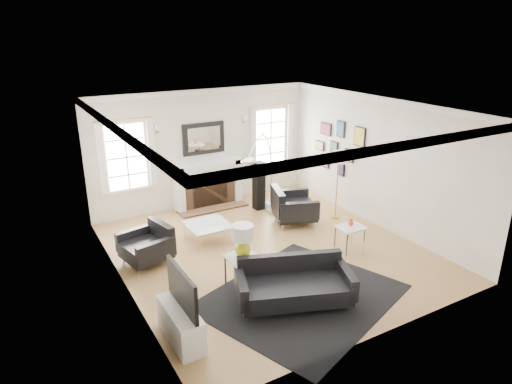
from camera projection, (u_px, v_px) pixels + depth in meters
floor at (268, 251)px, 8.92m from camera, size 6.00×6.00×0.00m
back_wall at (203, 148)px, 10.89m from camera, size 5.50×0.04×2.80m
front_wall at (387, 247)px, 6.00m from camera, size 5.50×0.04×2.80m
left_wall at (119, 211)px, 7.16m from camera, size 0.04×6.00×2.80m
right_wall at (378, 163)px, 9.74m from camera, size 0.04×6.00×2.80m
ceiling at (269, 108)px, 7.97m from camera, size 5.50×6.00×0.02m
crown_molding at (269, 111)px, 7.99m from camera, size 5.50×6.00×0.12m
fireplace at (208, 185)px, 11.01m from camera, size 1.70×0.69×1.11m
mantel_mirror at (204, 138)px, 10.77m from camera, size 1.05×0.07×0.75m
window_left at (126, 157)px, 9.96m from camera, size 1.24×0.15×1.62m
window_right at (270, 138)px, 11.70m from camera, size 1.24×0.15×1.62m
gallery_wall at (338, 144)px, 10.73m from camera, size 0.04×1.73×1.29m
tv_unit at (181, 320)px, 6.28m from camera, size 0.35×1.00×1.09m
area_rug at (302, 297)px, 7.38m from camera, size 3.63×3.33×0.01m
sofa at (293, 285)px, 7.15m from camera, size 1.97×1.39×0.59m
armchair_left at (149, 246)px, 8.40m from camera, size 0.96×1.03×0.60m
armchair_right at (292, 207)px, 10.10m from camera, size 1.15×1.22×0.67m
coffee_table at (208, 225)px, 9.24m from camera, size 0.84×0.84×0.37m
side_table_left at (243, 263)px, 7.51m from camera, size 0.52×0.52×0.57m
nesting_table at (350, 232)px, 8.69m from camera, size 0.50×0.42×0.55m
gourd_lamp at (243, 239)px, 7.36m from camera, size 0.36×0.36×0.57m
orange_vase at (351, 222)px, 8.62m from camera, size 0.10×0.10×0.16m
arc_floor_lamp at (261, 175)px, 9.85m from camera, size 1.46×1.36×2.07m
stick_floor_lamp at (339, 161)px, 10.02m from camera, size 0.32×0.32×1.57m
speaker_tower at (259, 186)px, 10.82m from camera, size 0.25×0.25×1.17m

